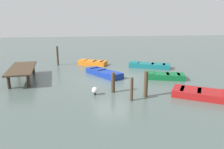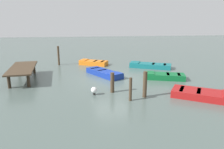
# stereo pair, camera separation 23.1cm
# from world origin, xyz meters

# --- Properties ---
(ground_plane) EXTENTS (80.00, 80.00, 0.00)m
(ground_plane) POSITION_xyz_m (0.00, 0.00, 0.00)
(ground_plane) COLOR #4C5B56
(dock_segment) EXTENTS (4.68, 2.19, 0.95)m
(dock_segment) POSITION_xyz_m (0.60, 6.45, 0.83)
(dock_segment) COLOR #423323
(dock_segment) RESTS_ON ground_plane
(rowboat_orange) EXTENTS (2.17, 2.88, 0.46)m
(rowboat_orange) POSITION_xyz_m (5.26, 1.15, 0.22)
(rowboat_orange) COLOR orange
(rowboat_orange) RESTS_ON ground_plane
(rowboat_red) EXTENTS (3.01, 3.63, 0.46)m
(rowboat_red) POSITION_xyz_m (-4.54, -4.62, 0.22)
(rowboat_red) COLOR maroon
(rowboat_red) RESTS_ON ground_plane
(rowboat_green) EXTENTS (1.89, 3.02, 0.46)m
(rowboat_green) POSITION_xyz_m (-0.46, -3.88, 0.22)
(rowboat_green) COLOR #0F602D
(rowboat_green) RESTS_ON ground_plane
(rowboat_teal) EXTENTS (2.58, 3.80, 0.46)m
(rowboat_teal) POSITION_xyz_m (3.28, -3.91, 0.22)
(rowboat_teal) COLOR #14666B
(rowboat_teal) RESTS_ON ground_plane
(rowboat_blue) EXTENTS (3.53, 2.76, 0.46)m
(rowboat_blue) POSITION_xyz_m (1.05, 0.48, 0.22)
(rowboat_blue) COLOR navy
(rowboat_blue) RESTS_ON ground_plane
(mooring_piling_far_left) EXTENTS (0.19, 0.19, 1.83)m
(mooring_piling_far_left) POSITION_xyz_m (5.60, 4.46, 0.91)
(mooring_piling_far_left) COLOR #423323
(mooring_piling_far_left) RESTS_ON ground_plane
(mooring_piling_far_right) EXTENTS (0.23, 0.23, 1.49)m
(mooring_piling_far_right) POSITION_xyz_m (-3.92, -1.37, 0.75)
(mooring_piling_far_right) COLOR #423323
(mooring_piling_far_right) RESTS_ON ground_plane
(mooring_piling_mid_left) EXTENTS (0.24, 0.24, 1.22)m
(mooring_piling_mid_left) POSITION_xyz_m (-2.88, 0.35, 0.61)
(mooring_piling_mid_left) COLOR #423323
(mooring_piling_mid_left) RESTS_ON ground_plane
(mooring_piling_near_left) EXTENTS (0.16, 0.16, 1.29)m
(mooring_piling_near_left) POSITION_xyz_m (-4.36, -0.44, 0.65)
(mooring_piling_near_left) COLOR #423323
(mooring_piling_near_left) RESTS_ON ground_plane
(marker_buoy) EXTENTS (0.36, 0.36, 0.48)m
(marker_buoy) POSITION_xyz_m (-3.21, 1.47, 0.29)
(marker_buoy) COLOR #262626
(marker_buoy) RESTS_ON ground_plane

